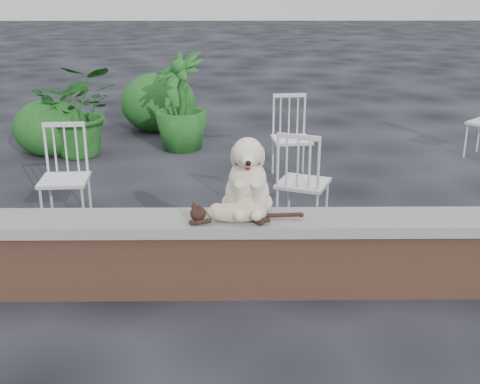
{
  "coord_description": "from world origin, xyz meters",
  "views": [
    {
      "loc": [
        -0.87,
        -3.9,
        2.17
      ],
      "look_at": [
        -0.83,
        0.2,
        0.7
      ],
      "focal_mm": 44.69,
      "sensor_mm": 36.0,
      "label": 1
    }
  ],
  "objects_px": {
    "dog": "(247,174)",
    "potted_plant_b": "(180,101)",
    "potted_plant_a": "(80,110)",
    "chair_b": "(292,138)",
    "cat": "(236,211)",
    "chair_a": "(64,178)",
    "chair_c": "(303,181)"
  },
  "relations": [
    {
      "from": "dog",
      "to": "potted_plant_b",
      "type": "height_order",
      "value": "potted_plant_b"
    },
    {
      "from": "potted_plant_a",
      "to": "potted_plant_b",
      "type": "distance_m",
      "value": 1.28
    },
    {
      "from": "chair_b",
      "to": "cat",
      "type": "bearing_deg",
      "value": -108.98
    },
    {
      "from": "cat",
      "to": "potted_plant_b",
      "type": "height_order",
      "value": "potted_plant_b"
    },
    {
      "from": "chair_a",
      "to": "potted_plant_a",
      "type": "xyz_separation_m",
      "value": [
        -0.42,
        2.38,
        0.12
      ]
    },
    {
      "from": "chair_b",
      "to": "potted_plant_b",
      "type": "xyz_separation_m",
      "value": [
        -1.36,
        1.25,
        0.18
      ]
    },
    {
      "from": "chair_c",
      "to": "chair_a",
      "type": "height_order",
      "value": "same"
    },
    {
      "from": "chair_a",
      "to": "potted_plant_a",
      "type": "relative_size",
      "value": 0.79
    },
    {
      "from": "dog",
      "to": "potted_plant_b",
      "type": "bearing_deg",
      "value": 101.81
    },
    {
      "from": "dog",
      "to": "chair_b",
      "type": "xyz_separation_m",
      "value": [
        0.56,
        2.57,
        -0.41
      ]
    },
    {
      "from": "cat",
      "to": "chair_a",
      "type": "relative_size",
      "value": 0.99
    },
    {
      "from": "dog",
      "to": "chair_a",
      "type": "distance_m",
      "value": 2.04
    },
    {
      "from": "cat",
      "to": "chair_c",
      "type": "bearing_deg",
      "value": 63.34
    },
    {
      "from": "cat",
      "to": "potted_plant_a",
      "type": "height_order",
      "value": "potted_plant_a"
    },
    {
      "from": "chair_c",
      "to": "potted_plant_b",
      "type": "xyz_separation_m",
      "value": [
        -1.32,
        2.76,
        0.18
      ]
    },
    {
      "from": "chair_c",
      "to": "potted_plant_a",
      "type": "bearing_deg",
      "value": -21.94
    },
    {
      "from": "chair_b",
      "to": "potted_plant_a",
      "type": "bearing_deg",
      "value": 153.81
    },
    {
      "from": "dog",
      "to": "potted_plant_a",
      "type": "xyz_separation_m",
      "value": [
        -2.05,
        3.54,
        -0.29
      ]
    },
    {
      "from": "cat",
      "to": "potted_plant_b",
      "type": "xyz_separation_m",
      "value": [
        -0.72,
        3.96,
        -0.01
      ]
    },
    {
      "from": "cat",
      "to": "potted_plant_b",
      "type": "relative_size",
      "value": 0.72
    },
    {
      "from": "cat",
      "to": "chair_b",
      "type": "xyz_separation_m",
      "value": [
        0.64,
        2.72,
        -0.19
      ]
    },
    {
      "from": "cat",
      "to": "potted_plant_b",
      "type": "distance_m",
      "value": 4.03
    },
    {
      "from": "chair_b",
      "to": "chair_a",
      "type": "height_order",
      "value": "same"
    },
    {
      "from": "chair_c",
      "to": "potted_plant_a",
      "type": "xyz_separation_m",
      "value": [
        -2.57,
        2.49,
        0.12
      ]
    },
    {
      "from": "chair_b",
      "to": "potted_plant_b",
      "type": "distance_m",
      "value": 1.85
    },
    {
      "from": "dog",
      "to": "potted_plant_b",
      "type": "distance_m",
      "value": 3.9
    },
    {
      "from": "cat",
      "to": "chair_c",
      "type": "distance_m",
      "value": 1.35
    },
    {
      "from": "chair_a",
      "to": "potted_plant_b",
      "type": "xyz_separation_m",
      "value": [
        0.83,
        2.66,
        0.18
      ]
    },
    {
      "from": "chair_a",
      "to": "chair_b",
      "type": "bearing_deg",
      "value": 28.88
    },
    {
      "from": "chair_c",
      "to": "potted_plant_b",
      "type": "bearing_deg",
      "value": -42.34
    },
    {
      "from": "chair_b",
      "to": "potted_plant_a",
      "type": "distance_m",
      "value": 2.78
    },
    {
      "from": "chair_a",
      "to": "chair_c",
      "type": "bearing_deg",
      "value": -6.82
    }
  ]
}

